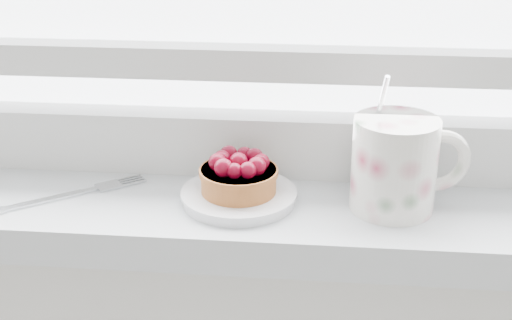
# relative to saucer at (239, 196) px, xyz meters

# --- Properties ---
(saucer) EXTENTS (0.12, 0.12, 0.01)m
(saucer) POSITION_rel_saucer_xyz_m (0.00, 0.00, 0.00)
(saucer) COLOR white
(saucer) RESTS_ON windowsill
(raspberry_tart) EXTENTS (0.08, 0.08, 0.04)m
(raspberry_tart) POSITION_rel_saucer_xyz_m (0.00, -0.00, 0.03)
(raspberry_tart) COLOR #954E20
(raspberry_tart) RESTS_ON saucer
(floral_mug) EXTENTS (0.13, 0.10, 0.14)m
(floral_mug) POSITION_rel_saucer_xyz_m (0.16, 0.00, 0.05)
(floral_mug) COLOR white
(floral_mug) RESTS_ON windowsill
(fork) EXTENTS (0.15, 0.11, 0.00)m
(fork) POSITION_rel_saucer_xyz_m (-0.19, -0.01, -0.00)
(fork) COLOR silver
(fork) RESTS_ON windowsill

